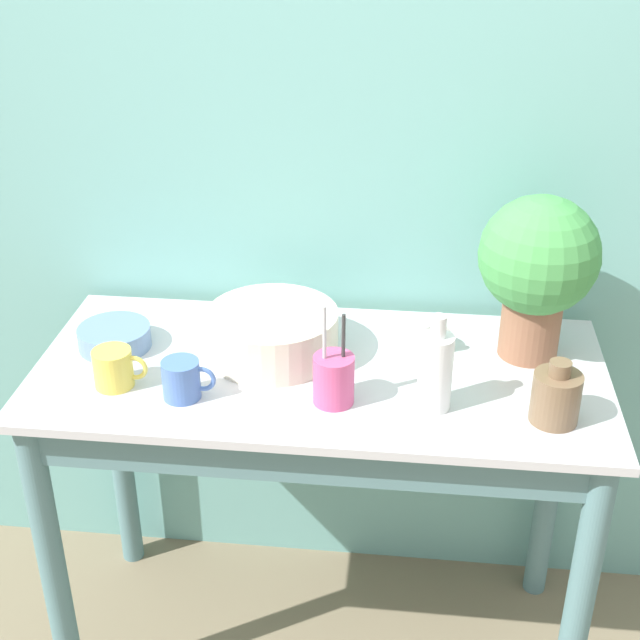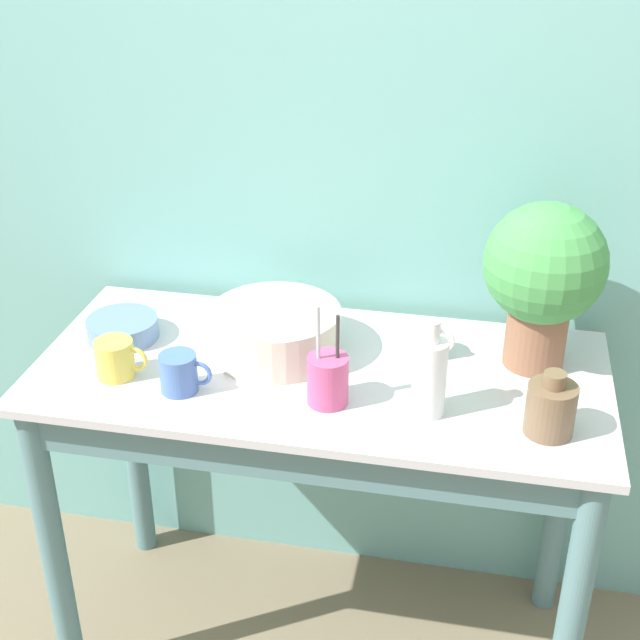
# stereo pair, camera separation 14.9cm
# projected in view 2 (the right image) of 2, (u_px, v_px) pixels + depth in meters

# --- Properties ---
(wall_back) EXTENTS (6.00, 0.05, 2.40)m
(wall_back) POSITION_uv_depth(u_px,v_px,m) (349.00, 157.00, 2.08)
(wall_back) COLOR #70ADA8
(wall_back) RESTS_ON ground_plane
(counter_table) EXTENTS (1.26, 0.58, 0.83)m
(counter_table) POSITION_uv_depth(u_px,v_px,m) (318.00, 441.00, 2.02)
(counter_table) COLOR slate
(counter_table) RESTS_ON ground_plane
(potted_plant) EXTENTS (0.26, 0.26, 0.37)m
(potted_plant) POSITION_uv_depth(u_px,v_px,m) (544.00, 272.00, 1.87)
(potted_plant) COLOR #8C5B42
(potted_plant) RESTS_ON counter_table
(bowl_wash_large) EXTENTS (0.29, 0.29, 0.10)m
(bowl_wash_large) POSITION_uv_depth(u_px,v_px,m) (276.00, 331.00, 2.00)
(bowl_wash_large) COLOR beige
(bowl_wash_large) RESTS_ON counter_table
(bottle_tall) EXTENTS (0.07, 0.07, 0.21)m
(bottle_tall) POSITION_uv_depth(u_px,v_px,m) (429.00, 375.00, 1.77)
(bottle_tall) COLOR white
(bottle_tall) RESTS_ON counter_table
(bottle_short) EXTENTS (0.10, 0.10, 0.14)m
(bottle_short) POSITION_uv_depth(u_px,v_px,m) (551.00, 408.00, 1.72)
(bottle_short) COLOR brown
(bottle_short) RESTS_ON counter_table
(mug_white) EXTENTS (0.10, 0.07, 0.08)m
(mug_white) POSITION_uv_depth(u_px,v_px,m) (425.00, 340.00, 1.98)
(mug_white) COLOR white
(mug_white) RESTS_ON counter_table
(mug_yellow) EXTENTS (0.12, 0.08, 0.08)m
(mug_yellow) POSITION_uv_depth(u_px,v_px,m) (116.00, 359.00, 1.91)
(mug_yellow) COLOR #E5CC4C
(mug_yellow) RESTS_ON counter_table
(mug_blue) EXTENTS (0.11, 0.08, 0.08)m
(mug_blue) POSITION_uv_depth(u_px,v_px,m) (180.00, 373.00, 1.86)
(mug_blue) COLOR #4C70B7
(mug_blue) RESTS_ON counter_table
(bowl_small_blue) EXTENTS (0.16, 0.16, 0.05)m
(bowl_small_blue) POSITION_uv_depth(u_px,v_px,m) (123.00, 328.00, 2.07)
(bowl_small_blue) COLOR #6684B2
(bowl_small_blue) RESTS_ON counter_table
(utensil_cup) EXTENTS (0.09, 0.09, 0.23)m
(utensil_cup) POSITION_uv_depth(u_px,v_px,m) (328.00, 379.00, 1.81)
(utensil_cup) COLOR #CC4C7F
(utensil_cup) RESTS_ON counter_table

